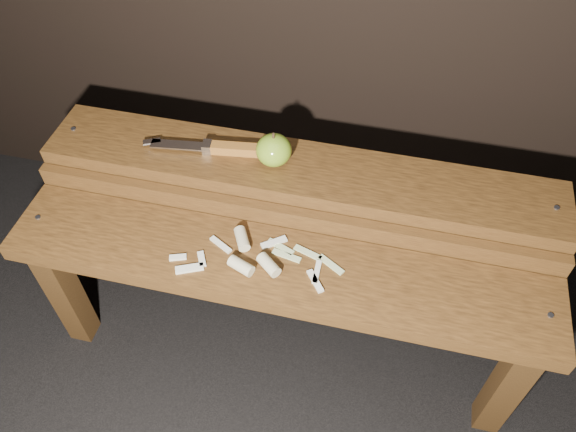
% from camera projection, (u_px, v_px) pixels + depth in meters
% --- Properties ---
extents(ground, '(60.00, 60.00, 0.00)m').
position_uv_depth(ground, '(283.00, 339.00, 1.54)').
color(ground, black).
extents(bench_front_tier, '(1.20, 0.20, 0.42)m').
position_uv_depth(bench_front_tier, '(275.00, 285.00, 1.24)').
color(bench_front_tier, '#39220E').
rests_on(bench_front_tier, ground).
extents(bench_rear_tier, '(1.20, 0.21, 0.50)m').
position_uv_depth(bench_rear_tier, '(298.00, 193.00, 1.34)').
color(bench_rear_tier, '#39220E').
rests_on(bench_rear_tier, ground).
extents(apple, '(0.08, 0.08, 0.08)m').
position_uv_depth(apple, '(274.00, 150.00, 1.25)').
color(apple, olive).
rests_on(apple, bench_rear_tier).
extents(knife, '(0.28, 0.06, 0.02)m').
position_uv_depth(knife, '(221.00, 148.00, 1.30)').
color(knife, '#975A21').
rests_on(knife, bench_rear_tier).
extents(apple_scraps, '(0.37, 0.15, 0.03)m').
position_uv_depth(apple_scraps, '(254.00, 257.00, 1.19)').
color(apple_scraps, beige).
rests_on(apple_scraps, bench_front_tier).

